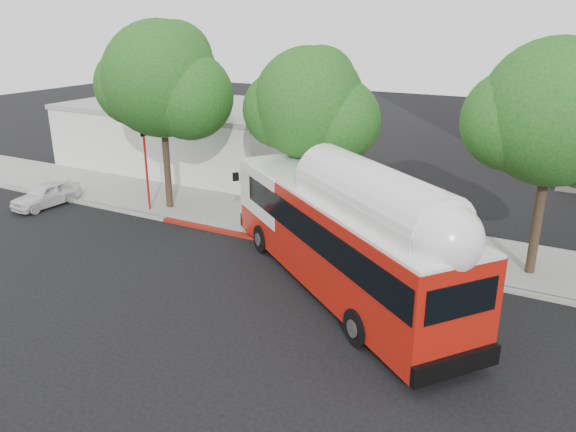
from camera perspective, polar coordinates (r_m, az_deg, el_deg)
name	(u,v)px	position (r m, az deg, el deg)	size (l,w,h in m)	color
ground	(261,285)	(21.81, -2.74, -6.97)	(120.00, 120.00, 0.00)	black
sidewalk	(330,230)	(27.09, 4.33, -1.42)	(60.00, 5.00, 0.15)	gray
curb_strip	(306,248)	(24.90, 1.88, -3.30)	(60.00, 0.30, 0.15)	gray
red_curb_segment	(249,236)	(26.26, -4.00, -2.09)	(10.00, 0.32, 0.16)	maroon
street_tree_left	(169,84)	(29.22, -11.98, 12.96)	(6.67, 5.80, 9.74)	#2D2116
street_tree_mid	(317,109)	(25.45, 3.01, 10.85)	(5.75, 5.00, 8.62)	#2D2116
street_tree_right	(567,119)	(22.83, 26.47, 8.77)	(6.21, 5.40, 9.18)	#2D2116
low_commercial_bldg	(191,134)	(39.78, -9.85, 8.23)	(16.20, 10.20, 4.25)	silver
transit_bus	(340,239)	(20.79, 5.27, -2.39)	(12.91, 10.79, 4.26)	#AB150B
parked_car	(46,195)	(33.22, -23.37, 2.01)	(3.82, 1.54, 1.30)	silver
signal_pole	(147,171)	(30.09, -14.16, 4.43)	(0.12, 0.41, 4.30)	#AF1A12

